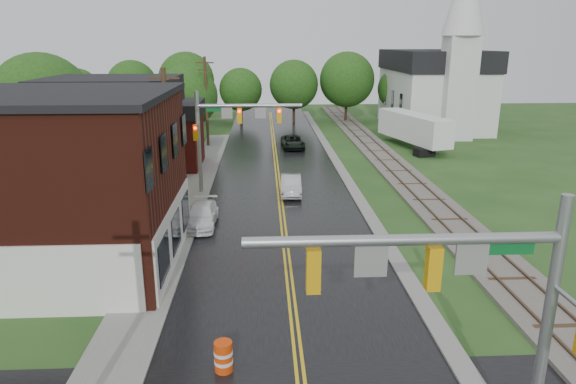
{
  "coord_description": "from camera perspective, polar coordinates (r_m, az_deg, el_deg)",
  "views": [
    {
      "loc": [
        -1.09,
        -8.5,
        10.45
      ],
      "look_at": [
        0.05,
        15.05,
        3.5
      ],
      "focal_mm": 32.0,
      "sensor_mm": 36.0,
      "label": 1
    }
  ],
  "objects": [
    {
      "name": "railroad",
      "position": [
        46.07,
        11.25,
        3.13
      ],
      "size": [
        3.2,
        80.0,
        0.3
      ],
      "color": "#59544C",
      "rests_on": "ground"
    },
    {
      "name": "tree_left_b",
      "position": [
        43.99,
        -25.45,
        8.68
      ],
      "size": [
        7.6,
        7.6,
        9.69
      ],
      "color": "black",
      "rests_on": "ground"
    },
    {
      "name": "traffic_signal_near",
      "position": [
        12.69,
        18.93,
        -10.11
      ],
      "size": [
        7.34,
        0.3,
        7.2
      ],
      "color": "gray",
      "rests_on": "ground"
    },
    {
      "name": "construction_barrel",
      "position": [
        17.73,
        -7.18,
        -17.71
      ],
      "size": [
        0.65,
        0.65,
        1.07
      ],
      "primitive_type": "cylinder",
      "rotation": [
        0.0,
        0.0,
        0.08
      ],
      "color": "red",
      "rests_on": "ground"
    },
    {
      "name": "brick_building",
      "position": [
        26.86,
        -27.77,
        0.94
      ],
      "size": [
        14.3,
        10.3,
        8.3
      ],
      "color": "#46170F",
      "rests_on": "ground"
    },
    {
      "name": "traffic_signal_far",
      "position": [
        36.0,
        -6.58,
        7.57
      ],
      "size": [
        7.34,
        0.43,
        7.2
      ],
      "color": "gray",
      "rests_on": "ground"
    },
    {
      "name": "darkred_building",
      "position": [
        45.16,
        -14.16,
        5.4
      ],
      "size": [
        7.0,
        6.0,
        4.4
      ],
      "primitive_type": "cube",
      "color": "#3F0F0C",
      "rests_on": "ground"
    },
    {
      "name": "utility_pole_b",
      "position": [
        31.55,
        -13.21,
        5.53
      ],
      "size": [
        1.8,
        0.28,
        9.0
      ],
      "color": "#382616",
      "rests_on": "ground"
    },
    {
      "name": "tree_left_e",
      "position": [
        55.24,
        -11.01,
        10.27
      ],
      "size": [
        6.4,
        6.4,
        8.16
      ],
      "color": "black",
      "rests_on": "ground"
    },
    {
      "name": "semi_trailer",
      "position": [
        53.46,
        13.79,
        6.95
      ],
      "size": [
        5.0,
        10.82,
        3.45
      ],
      "color": "black",
      "rests_on": "ground"
    },
    {
      "name": "suv_dark",
      "position": [
        52.03,
        0.52,
        5.56
      ],
      "size": [
        2.38,
        4.75,
        1.29
      ],
      "primitive_type": "imported",
      "rotation": [
        0.0,
        0.0,
        0.05
      ],
      "color": "black",
      "rests_on": "ground"
    },
    {
      "name": "sedan_silver",
      "position": [
        36.21,
        0.33,
        0.75
      ],
      "size": [
        1.51,
        4.06,
        1.33
      ],
      "primitive_type": "imported",
      "rotation": [
        0.0,
        0.0,
        -0.03
      ],
      "color": "#B4B4B9",
      "rests_on": "ground"
    },
    {
      "name": "yellow_house",
      "position": [
        36.62,
        -18.46,
        4.16
      ],
      "size": [
        8.0,
        7.0,
        6.4
      ],
      "primitive_type": "cube",
      "color": "tan",
      "rests_on": "ground"
    },
    {
      "name": "main_road",
      "position": [
        39.91,
        -1.11,
        1.24
      ],
      "size": [
        10.0,
        90.0,
        0.02
      ],
      "primitive_type": "cube",
      "color": "black",
      "rests_on": "ground"
    },
    {
      "name": "church",
      "position": [
        65.88,
        16.26,
        11.77
      ],
      "size": [
        10.4,
        18.4,
        20.0
      ],
      "color": "silver",
      "rests_on": "ground"
    },
    {
      "name": "curb_right",
      "position": [
        45.21,
        5.57,
        2.98
      ],
      "size": [
        0.8,
        70.0,
        0.12
      ],
      "primitive_type": "cube",
      "color": "gray",
      "rests_on": "ground"
    },
    {
      "name": "sidewalk_left",
      "position": [
        35.46,
        -10.93,
        -1.02
      ],
      "size": [
        2.4,
        50.0,
        0.12
      ],
      "primitive_type": "cube",
      "color": "gray",
      "rests_on": "ground"
    },
    {
      "name": "utility_pole_c",
      "position": [
        53.12,
        -9.06,
        10.03
      ],
      "size": [
        1.8,
        0.28,
        9.0
      ],
      "color": "#382616",
      "rests_on": "ground"
    },
    {
      "name": "pickup_white",
      "position": [
        30.5,
        -9.61,
        -2.59
      ],
      "size": [
        1.84,
        4.4,
        1.27
      ],
      "primitive_type": "imported",
      "rotation": [
        0.0,
        0.0,
        -0.01
      ],
      "color": "white",
      "rests_on": "ground"
    },
    {
      "name": "tree_left_c",
      "position": [
        50.4,
        -17.63,
        8.9
      ],
      "size": [
        6.0,
        6.0,
        7.65
      ],
      "color": "black",
      "rests_on": "ground"
    }
  ]
}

